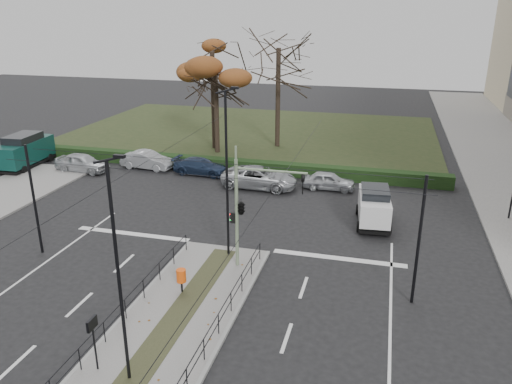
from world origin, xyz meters
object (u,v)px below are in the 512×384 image
Objects in this scene: white_van at (374,205)px; green_van at (25,150)px; rust_tree at (212,52)px; bare_tree_near at (215,75)px; streetlamp_median_far at (227,174)px; streetlamp_median_near at (119,274)px; bare_tree_center at (279,56)px; parked_car_fourth at (259,177)px; parked_car_third at (201,166)px; parked_car_second at (147,160)px; traffic_light at (243,206)px; parked_car_first at (82,163)px; parked_car_fifth at (329,181)px; litter_bin at (181,276)px; info_panel at (93,330)px.

white_van is 0.76× the size of green_van.
bare_tree_near is (0.75, -1.39, -1.87)m from rust_tree.
streetlamp_median_far is 20.84m from bare_tree_near.
streetlamp_median_near is 33.28m from bare_tree_center.
parked_car_third is at bearing 72.15° from parked_car_fourth.
parked_car_second is 4.83m from parked_car_third.
traffic_light is 0.68× the size of streetlamp_median_near.
rust_tree is at bearing 35.90° from green_van.
rust_tree is (-15.27, 14.38, 7.69)m from white_van.
parked_car_first is 1.16× the size of parked_car_fifth.
rust_tree reaches higher than litter_bin.
green_van is at bearing 91.53° from parked_car_fourth.
parked_car_third is at bearing -76.55° from parked_car_first.
green_van is at bearing 132.90° from info_panel.
litter_bin is 0.10× the size of rust_tree.
traffic_light reaches higher than parked_car_first.
green_van is at bearing -148.00° from bare_tree_center.
parked_car_fifth is at bearing -89.50° from parked_car_second.
rust_tree is at bearing 105.98° from litter_bin.
rust_tree is 2.45m from bare_tree_near.
bare_tree_near is (-0.81, 6.39, 6.38)m from parked_car_third.
parked_car_fourth is at bearing 91.00° from litter_bin.
traffic_light reaches higher than parked_car_third.
bare_tree_center is (13.58, 11.76, 7.76)m from parked_car_first.
parked_car_fifth is at bearing 75.60° from info_panel.
rust_tree reaches higher than parked_car_second.
info_panel is at bearing -119.05° from white_van.
parked_car_first reaches higher than parked_car_third.
info_panel is 33.49m from bare_tree_center.
parked_car_fourth is 5.07m from parked_car_fifth.
litter_bin is at bearing -102.30° from streetlamp_median_far.
litter_bin is at bearing -74.02° from rust_tree.
white_van is at bearing -98.90° from parked_car_first.
traffic_light reaches higher than parked_car_fourth.
info_panel reaches higher than parked_car_third.
streetlamp_median_far is at bearing -149.98° from parked_car_third.
streetlamp_median_far reaches higher than traffic_light.
parked_car_fourth is (-0.73, 21.11, -3.52)m from streetlamp_median_near.
litter_bin is 28.21m from bare_tree_center.
info_panel is 0.56× the size of parked_car_fifth.
parked_car_fifth is at bearing 79.06° from streetlamp_median_near.
streetlamp_median_near is at bearing -45.36° from green_van.
streetlamp_median_far is 19.93m from parked_car_first.
streetlamp_median_far is (0.45, 10.01, 0.32)m from streetlamp_median_near.
green_van is (-20.16, 0.05, 0.65)m from parked_car_fourth.
info_panel is at bearing -100.39° from streetlamp_median_far.
streetlamp_median_far is at bearing -68.79° from rust_tree.
bare_tree_center reaches higher than streetlamp_median_near.
parked_car_third is (-5.58, 17.17, -0.30)m from litter_bin.
streetlamp_median_far is at bearing -172.26° from parked_car_fourth.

